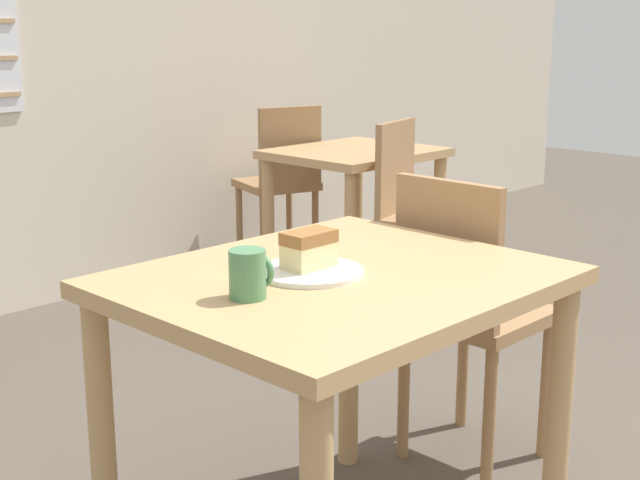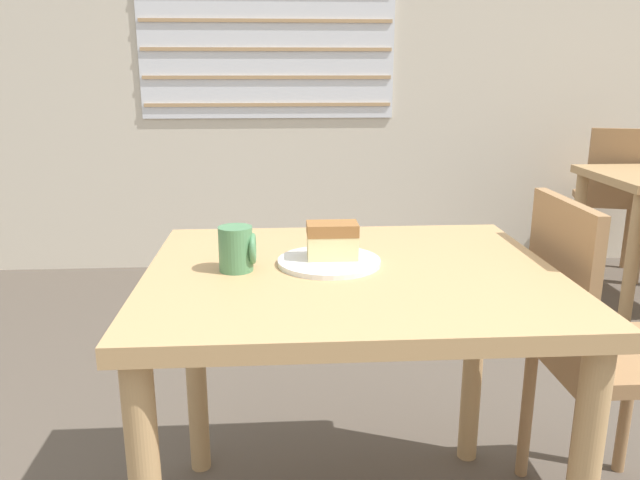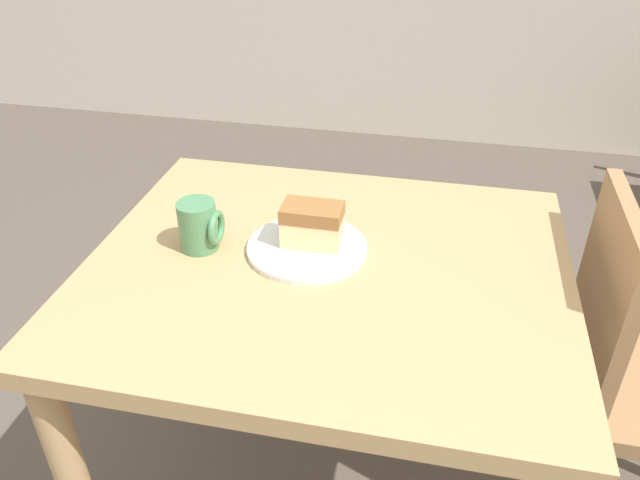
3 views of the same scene
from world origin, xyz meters
name	(u,v)px [view 2 (image 2 of 3)]	position (x,y,z in m)	size (l,w,h in m)	color
wall_back	(319,33)	(0.00, 3.03, 1.41)	(10.00, 0.09, 2.80)	beige
dining_table_near	(351,315)	(-0.09, 0.58, 0.64)	(0.94, 0.79, 0.75)	tan
chair_near_window	(593,346)	(0.57, 0.67, 0.49)	(0.37, 0.37, 0.89)	#9E754C
chair_far_opposite	(613,195)	(1.68, 2.64, 0.49)	(0.46, 0.46, 0.89)	#9E754C
plate	(329,262)	(-0.14, 0.62, 0.76)	(0.24, 0.24, 0.01)	white
cake_slice	(332,240)	(-0.13, 0.63, 0.81)	(0.12, 0.07, 0.09)	beige
coffee_mug	(238,249)	(-0.35, 0.58, 0.80)	(0.08, 0.08, 0.10)	#4C8456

